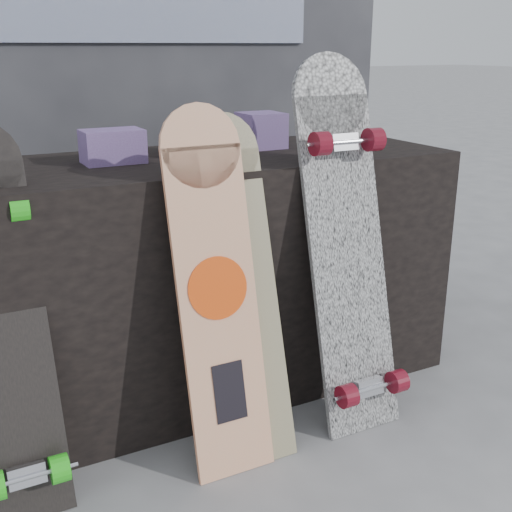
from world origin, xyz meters
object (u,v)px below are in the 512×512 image
skateboard_dark (1,317)px  longboard_cascadia (347,239)px  longboard_geisha (216,283)px  vendor_table (210,274)px  longboard_celtic (240,279)px

skateboard_dark → longboard_cascadia: bearing=-3.9°
longboard_geisha → longboard_cascadia: 0.45m
vendor_table → longboard_cascadia: bearing=-51.7°
vendor_table → longboard_cascadia: size_ratio=1.42×
longboard_celtic → longboard_cascadia: longboard_cascadia is taller
vendor_table → longboard_geisha: (-0.15, -0.40, 0.13)m
longboard_celtic → vendor_table: bearing=79.9°
longboard_cascadia → skateboard_dark: size_ratio=1.16×
vendor_table → longboard_celtic: longboard_celtic is taller
longboard_celtic → longboard_cascadia: (0.36, -0.00, 0.07)m
longboard_geisha → skateboard_dark: (-0.54, 0.09, -0.03)m
longboard_cascadia → skateboard_dark: 1.00m
vendor_table → longboard_celtic: size_ratio=1.65×
vendor_table → skateboard_dark: skateboard_dark is taller
longboard_geisha → skateboard_dark: bearing=170.1°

